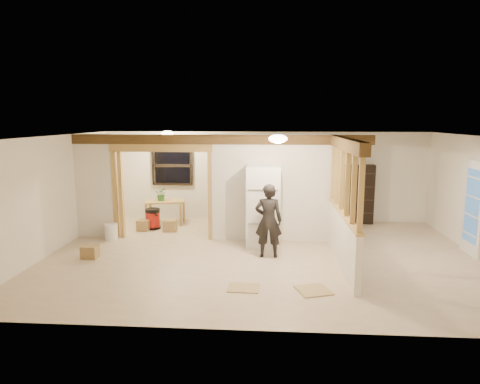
# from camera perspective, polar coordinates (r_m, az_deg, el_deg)

# --- Properties ---
(floor) EXTENTS (9.00, 6.50, 0.01)m
(floor) POSITION_cam_1_polar(r_m,az_deg,el_deg) (9.13, 2.89, -8.51)
(floor) COLOR beige
(floor) RESTS_ON ground
(ceiling) EXTENTS (9.00, 6.50, 0.01)m
(ceiling) POSITION_cam_1_polar(r_m,az_deg,el_deg) (8.68, 3.03, 7.40)
(ceiling) COLOR white
(wall_back) EXTENTS (9.00, 0.01, 2.50)m
(wall_back) POSITION_cam_1_polar(r_m,az_deg,el_deg) (12.03, 3.24, 2.07)
(wall_back) COLOR silver
(wall_back) RESTS_ON floor
(wall_front) EXTENTS (9.00, 0.01, 2.50)m
(wall_front) POSITION_cam_1_polar(r_m,az_deg,el_deg) (5.66, 2.33, -6.72)
(wall_front) COLOR silver
(wall_front) RESTS_ON floor
(wall_left) EXTENTS (0.01, 6.50, 2.50)m
(wall_left) POSITION_cam_1_polar(r_m,az_deg,el_deg) (9.97, -23.87, -0.35)
(wall_left) COLOR silver
(wall_left) RESTS_ON floor
(partition_left_stub) EXTENTS (0.90, 0.12, 2.50)m
(partition_left_stub) POSITION_cam_1_polar(r_m,az_deg,el_deg) (10.85, -18.83, 0.72)
(partition_left_stub) COLOR silver
(partition_left_stub) RESTS_ON floor
(partition_center) EXTENTS (2.80, 0.12, 2.50)m
(partition_center) POSITION_cam_1_polar(r_m,az_deg,el_deg) (10.00, 4.23, 0.49)
(partition_center) COLOR silver
(partition_center) RESTS_ON floor
(doorway_frame) EXTENTS (2.46, 0.14, 2.20)m
(doorway_frame) POSITION_cam_1_polar(r_m,az_deg,el_deg) (10.35, -10.33, -0.17)
(doorway_frame) COLOR tan
(doorway_frame) RESTS_ON floor
(header_beam_back) EXTENTS (7.00, 0.18, 0.22)m
(header_beam_back) POSITION_cam_1_polar(r_m,az_deg,el_deg) (9.95, -2.67, 7.00)
(header_beam_back) COLOR #523A1C
(header_beam_back) RESTS_ON ceiling
(header_beam_right) EXTENTS (0.18, 3.30, 0.22)m
(header_beam_right) POSITION_cam_1_polar(r_m,az_deg,el_deg) (8.41, 14.00, 6.23)
(header_beam_right) COLOR #523A1C
(header_beam_right) RESTS_ON ceiling
(pony_wall) EXTENTS (0.12, 3.20, 1.00)m
(pony_wall) POSITION_cam_1_polar(r_m,az_deg,el_deg) (8.72, 13.49, -6.18)
(pony_wall) COLOR silver
(pony_wall) RESTS_ON floor
(stud_partition) EXTENTS (0.14, 3.20, 1.32)m
(stud_partition) POSITION_cam_1_polar(r_m,az_deg,el_deg) (8.49, 13.80, 1.38)
(stud_partition) COLOR tan
(stud_partition) RESTS_ON pony_wall
(window_back) EXTENTS (1.12, 0.10, 1.10)m
(window_back) POSITION_cam_1_polar(r_m,az_deg,el_deg) (12.23, -9.04, 3.50)
(window_back) COLOR black
(window_back) RESTS_ON wall_back
(french_door) EXTENTS (0.12, 0.86, 2.00)m
(french_door) POSITION_cam_1_polar(r_m,az_deg,el_deg) (10.20, 28.68, -1.94)
(french_door) COLOR white
(french_door) RESTS_ON floor
(ceiling_dome_main) EXTENTS (0.36, 0.36, 0.16)m
(ceiling_dome_main) POSITION_cam_1_polar(r_m,az_deg,el_deg) (8.19, 5.08, 7.09)
(ceiling_dome_main) COLOR #FFEABF
(ceiling_dome_main) RESTS_ON ceiling
(ceiling_dome_util) EXTENTS (0.32, 0.32, 0.14)m
(ceiling_dome_util) POSITION_cam_1_polar(r_m,az_deg,el_deg) (11.30, -9.66, 7.71)
(ceiling_dome_util) COLOR #FFEABF
(ceiling_dome_util) RESTS_ON ceiling
(hanging_bulb) EXTENTS (0.07, 0.07, 0.07)m
(hanging_bulb) POSITION_cam_1_polar(r_m,az_deg,el_deg) (10.52, -7.85, 5.98)
(hanging_bulb) COLOR #FFD88C
(hanging_bulb) RESTS_ON ceiling
(refrigerator) EXTENTS (0.75, 0.73, 1.82)m
(refrigerator) POSITION_cam_1_polar(r_m,az_deg,el_deg) (9.65, 3.12, -1.89)
(refrigerator) COLOR white
(refrigerator) RESTS_ON floor
(woman) EXTENTS (0.58, 0.39, 1.55)m
(woman) POSITION_cam_1_polar(r_m,az_deg,el_deg) (8.87, 3.81, -3.83)
(woman) COLOR #262323
(woman) RESTS_ON floor
(work_table) EXTENTS (1.11, 0.72, 0.65)m
(work_table) POSITION_cam_1_polar(r_m,az_deg,el_deg) (11.89, -9.93, -2.70)
(work_table) COLOR tan
(work_table) RESTS_ON floor
(potted_plant) EXTENTS (0.34, 0.30, 0.37)m
(potted_plant) POSITION_cam_1_polar(r_m,az_deg,el_deg) (11.81, -10.43, -0.29)
(potted_plant) COLOR #205A22
(potted_plant) RESTS_ON work_table
(shop_vac) EXTENTS (0.50, 0.50, 0.54)m
(shop_vac) POSITION_cam_1_polar(r_m,az_deg,el_deg) (11.46, -11.55, -3.49)
(shop_vac) COLOR #AA170F
(shop_vac) RESTS_ON floor
(bookshelf) EXTENTS (0.81, 0.27, 1.63)m
(bookshelf) POSITION_cam_1_polar(r_m,az_deg,el_deg) (12.14, 15.51, -0.29)
(bookshelf) COLOR black
(bookshelf) RESTS_ON floor
(bucket) EXTENTS (0.38, 0.38, 0.40)m
(bucket) POSITION_cam_1_polar(r_m,az_deg,el_deg) (10.66, -16.81, -5.11)
(bucket) COLOR white
(bucket) RESTS_ON floor
(box_util_a) EXTENTS (0.38, 0.33, 0.29)m
(box_util_a) POSITION_cam_1_polar(r_m,az_deg,el_deg) (11.16, -9.33, -4.43)
(box_util_a) COLOR #977949
(box_util_a) RESTS_ON floor
(box_util_b) EXTENTS (0.32, 0.32, 0.28)m
(box_util_b) POSITION_cam_1_polar(r_m,az_deg,el_deg) (11.36, -12.71, -4.33)
(box_util_b) COLOR #977949
(box_util_b) RESTS_ON floor
(box_front) EXTENTS (0.33, 0.27, 0.26)m
(box_front) POSITION_cam_1_polar(r_m,az_deg,el_deg) (9.47, -19.36, -7.53)
(box_front) COLOR #977949
(box_front) RESTS_ON floor
(floor_panel_near) EXTENTS (0.66, 0.66, 0.02)m
(floor_panel_near) POSITION_cam_1_polar(r_m,az_deg,el_deg) (7.47, 9.77, -12.78)
(floor_panel_near) COLOR tan
(floor_panel_near) RESTS_ON floor
(floor_panel_far) EXTENTS (0.55, 0.45, 0.02)m
(floor_panel_far) POSITION_cam_1_polar(r_m,az_deg,el_deg) (7.47, 0.48, -12.65)
(floor_panel_far) COLOR tan
(floor_panel_far) RESTS_ON floor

